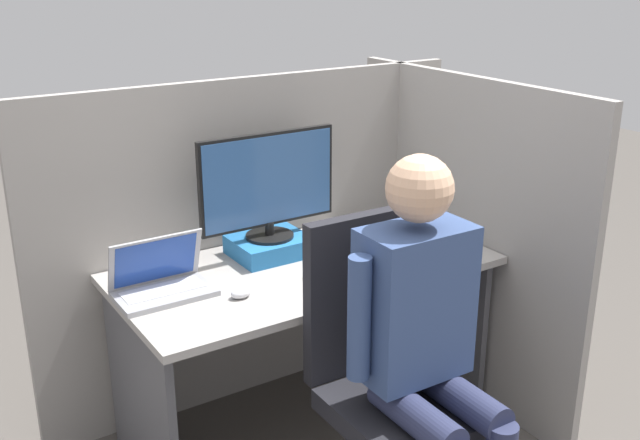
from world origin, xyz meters
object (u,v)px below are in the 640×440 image
at_px(paper_box, 270,246).
at_px(monitor, 268,184).
at_px(stapler, 411,221).
at_px(office_chair, 390,373).
at_px(carrot_toy, 319,279).
at_px(laptop, 162,283).
at_px(person, 427,334).

xyz_separation_m(paper_box, monitor, (-0.00, 0.00, 0.26)).
relative_size(monitor, stapler, 3.66).
xyz_separation_m(paper_box, office_chair, (0.02, -0.76, -0.20)).
height_order(stapler, carrot_toy, stapler).
xyz_separation_m(laptop, stapler, (1.19, 0.07, -0.02)).
bearing_deg(stapler, person, -127.01).
bearing_deg(office_chair, person, -89.08).
xyz_separation_m(monitor, carrot_toy, (0.01, -0.36, -0.27)).
distance_m(monitor, laptop, 0.57).
height_order(carrot_toy, office_chair, office_chair).
distance_m(monitor, stapler, 0.74).
xyz_separation_m(carrot_toy, person, (0.02, -0.58, 0.03)).
height_order(laptop, person, person).
relative_size(paper_box, person, 0.23).
height_order(paper_box, carrot_toy, paper_box).
height_order(monitor, laptop, monitor).
bearing_deg(stapler, carrot_toy, -156.11).
distance_m(monitor, carrot_toy, 0.45).
bearing_deg(stapler, office_chair, -133.21).
bearing_deg(stapler, laptop, -176.74).
relative_size(monitor, laptop, 1.72).
bearing_deg(laptop, person, -57.11).
bearing_deg(office_chair, laptop, 129.17).
bearing_deg(person, paper_box, 91.38).
xyz_separation_m(laptop, person, (0.52, -0.81, 0.01)).
relative_size(stapler, carrot_toy, 1.06).
bearing_deg(carrot_toy, person, -88.30).
relative_size(carrot_toy, person, 0.11).
xyz_separation_m(monitor, office_chair, (0.02, -0.76, -0.46)).
height_order(paper_box, monitor, monitor).
bearing_deg(person, monitor, 91.37).
height_order(paper_box, person, person).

